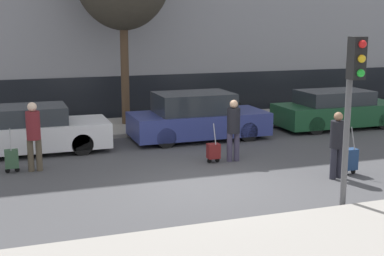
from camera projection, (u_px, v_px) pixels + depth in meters
ground_plane at (203, 185)px, 12.13m from camera, size 80.00×80.00×0.00m
sidewalk_near at (284, 247)px, 8.64m from camera, size 28.00×2.50×0.12m
sidewalk_far at (133, 126)px, 18.60m from camera, size 28.00×3.00×0.12m
parked_car_0 at (27, 131)px, 14.96m from camera, size 4.44×1.71×1.33m
parked_car_1 at (197, 118)px, 16.73m from camera, size 4.27×1.85×1.47m
parked_car_2 at (337, 110)px, 18.53m from camera, size 4.38×1.74×1.31m
pedestrian_left at (34, 132)px, 13.05m from camera, size 0.35×0.34×1.72m
trolley_left at (12, 159)px, 13.05m from camera, size 0.34×0.29×1.11m
pedestrian_center at (233, 127)px, 14.00m from camera, size 0.35×0.34×1.64m
trolley_center at (213, 151)px, 13.96m from camera, size 0.34×0.29×1.05m
pedestrian_right at (337, 141)px, 12.46m from camera, size 0.34×0.34×1.59m
trolley_right at (350, 159)px, 12.89m from camera, size 0.34×0.29×1.17m
traffic_light at (353, 87)px, 10.16m from camera, size 0.28×0.47×3.36m
parked_bicycle at (220, 109)px, 19.53m from camera, size 1.77×0.06×0.96m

